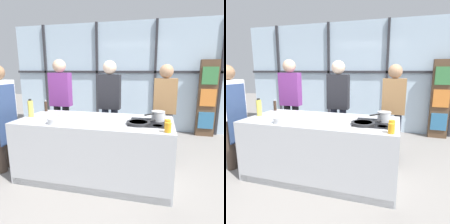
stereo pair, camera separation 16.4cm
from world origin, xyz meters
TOP-DOWN VIEW (x-y plane):
  - ground_plane at (0.00, 0.00)m, footprint 18.00×18.00m
  - back_window_wall at (0.00, 2.63)m, footprint 6.40×0.10m
  - bookshelf at (2.01, 2.44)m, footprint 0.41×0.19m
  - demo_island at (0.00, -0.00)m, footprint 2.20×0.99m
  - chef at (-1.48, -0.12)m, footprint 0.24×0.46m
  - spectator_far_left at (-0.99, 0.89)m, footprint 0.41×0.25m
  - spectator_center_left at (0.00, 0.89)m, footprint 0.40×0.25m
  - spectator_center_right at (0.99, 0.89)m, footprint 0.39×0.24m
  - frying_pan at (0.64, -0.12)m, footprint 0.48×0.42m
  - saucepan at (0.88, 0.12)m, footprint 0.27×0.29m
  - white_plate at (-0.52, 0.17)m, footprint 0.28×0.28m
  - mixing_bowl at (-0.45, -0.33)m, footprint 0.22×0.22m
  - oil_bottle at (-1.00, -0.07)m, footprint 0.08×0.08m
  - pepper_grinder at (-1.01, 0.37)m, footprint 0.05×0.05m
  - juice_glass_near at (1.00, -0.40)m, footprint 0.07×0.07m
  - juice_glass_far at (1.00, -0.26)m, footprint 0.07×0.07m

SIDE VIEW (x-z plane):
  - ground_plane at x=0.00m, z-range 0.00..0.00m
  - demo_island at x=0.00m, z-range 0.00..0.89m
  - white_plate at x=-0.52m, z-range 0.89..0.90m
  - frying_pan at x=0.64m, z-range 0.89..0.93m
  - bookshelf at x=2.01m, z-range 0.00..1.83m
  - mixing_bowl at x=-0.45m, z-range 0.89..0.96m
  - chef at x=-1.48m, z-range 0.10..1.77m
  - juice_glass_near at x=1.00m, z-range 0.89..1.00m
  - juice_glass_far at x=1.00m, z-range 0.89..1.00m
  - saucepan at x=0.88m, z-range 0.89..1.03m
  - pepper_grinder at x=-1.01m, z-range 0.88..1.07m
  - spectator_center_right at x=0.99m, z-range 0.14..1.82m
  - oil_bottle at x=-1.00m, z-range 0.88..1.15m
  - spectator_center_left at x=0.00m, z-range 0.15..1.90m
  - spectator_far_left at x=-0.99m, z-range 0.15..1.93m
  - back_window_wall at x=0.00m, z-range 0.00..2.80m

